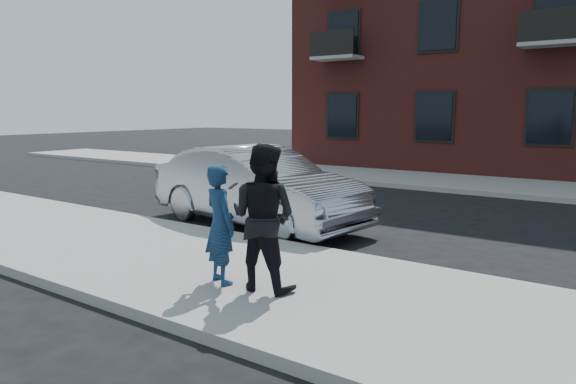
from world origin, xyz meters
The scene contains 8 objects.
ground centered at (0.00, 0.00, 0.00)m, with size 100.00×100.00×0.00m, color black.
near_sidewalk centered at (0.00, -0.25, 0.07)m, with size 50.00×3.50×0.15m, color gray.
near_curb centered at (0.00, 1.55, 0.07)m, with size 50.00×0.10×0.15m, color #999691.
far_sidewalk centered at (0.00, 11.25, 0.07)m, with size 50.00×3.50×0.15m, color gray.
far_curb centered at (0.00, 9.45, 0.07)m, with size 50.00×0.10×0.15m, color #999691.
silver_sedan centered at (-3.99, 2.78, 0.83)m, with size 1.77×5.07×1.67m, color #999BA3.
man_hoodie centered at (-1.86, -0.73, 0.94)m, with size 0.68×0.58×1.58m.
man_peacoat centered at (-1.25, -0.60, 1.08)m, with size 0.98×0.81×1.86m.
Camera 1 is at (2.59, -5.64, 2.41)m, focal length 32.00 mm.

